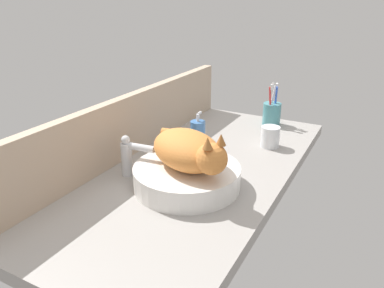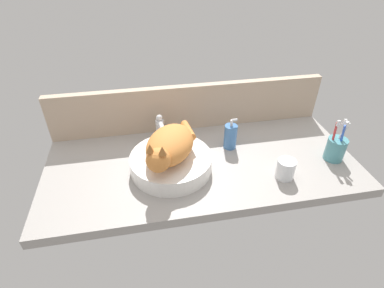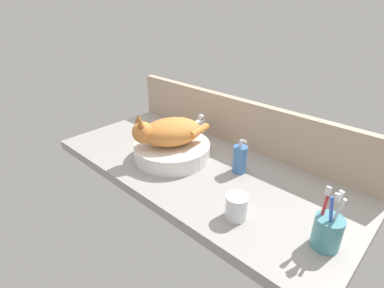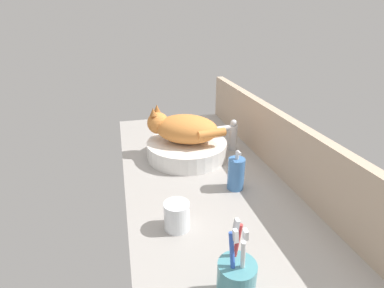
{
  "view_description": "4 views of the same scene",
  "coord_description": "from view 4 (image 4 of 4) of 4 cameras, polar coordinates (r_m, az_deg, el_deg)",
  "views": [
    {
      "loc": [
        -100.9,
        -51.96,
        55.28
      ],
      "look_at": [
        1.69,
        2.97,
        7.44
      ],
      "focal_mm": 35.0,
      "sensor_mm": 36.0,
      "label": 1
    },
    {
      "loc": [
        -21.77,
        -95.39,
        78.26
      ],
      "look_at": [
        -3.72,
        1.81,
        7.72
      ],
      "focal_mm": 28.0,
      "sensor_mm": 36.0,
      "label": 2
    },
    {
      "loc": [
        70.43,
        -79.25,
        63.42
      ],
      "look_at": [
        -3.27,
        -1.31,
        9.24
      ],
      "focal_mm": 28.0,
      "sensor_mm": 36.0,
      "label": 3
    },
    {
      "loc": [
        94.88,
        -27.65,
        54.7
      ],
      "look_at": [
        -4.5,
        -3.15,
        9.37
      ],
      "focal_mm": 28.0,
      "sensor_mm": 36.0,
      "label": 4
    }
  ],
  "objects": [
    {
      "name": "soap_dispenser",
      "position": [
        1.01,
        8.38,
        -5.58
      ],
      "size": [
        5.57,
        5.57,
        14.3
      ],
      "color": "#3F72B2",
      "rests_on": "ground_plane"
    },
    {
      "name": "backsplash_panel",
      "position": [
        1.18,
        15.04,
        1.22
      ],
      "size": [
        127.69,
        3.6,
        21.67
      ],
      "primitive_type": "cube",
      "color": "tan",
      "rests_on": "ground_plane"
    },
    {
      "name": "sink_basin",
      "position": [
        1.22,
        -0.98,
        -1.0
      ],
      "size": [
        32.27,
        32.27,
        6.71
      ],
      "primitive_type": "cylinder",
      "color": "white",
      "rests_on": "ground_plane"
    },
    {
      "name": "water_glass",
      "position": [
        0.84,
        -2.9,
        -13.8
      ],
      "size": [
        7.09,
        7.09,
        7.96
      ],
      "color": "white",
      "rests_on": "ground_plane"
    },
    {
      "name": "toothbrush_cup",
      "position": [
        0.67,
        8.4,
        -24.43
      ],
      "size": [
        7.83,
        7.83,
        18.73
      ],
      "color": "teal",
      "rests_on": "ground_plane"
    },
    {
      "name": "cat",
      "position": [
        1.19,
        -1.66,
        3.04
      ],
      "size": [
        26.5,
        29.99,
        14.0
      ],
      "color": "orange",
      "rests_on": "sink_basin"
    },
    {
      "name": "faucet",
      "position": [
        1.28,
        7.37,
        1.88
      ],
      "size": [
        3.94,
        11.86,
        13.6
      ],
      "color": "silver",
      "rests_on": "ground_plane"
    },
    {
      "name": "ground_plane",
      "position": [
        1.14,
        2.09,
        -5.97
      ],
      "size": [
        127.69,
        58.2,
        4.0
      ],
      "primitive_type": "cube",
      "color": "#9E9993"
    }
  ]
}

